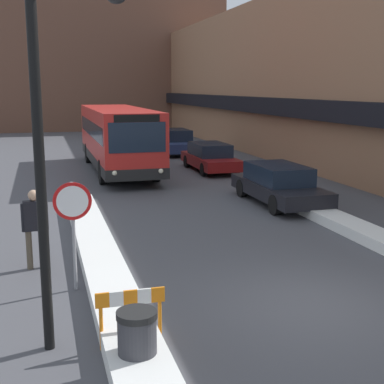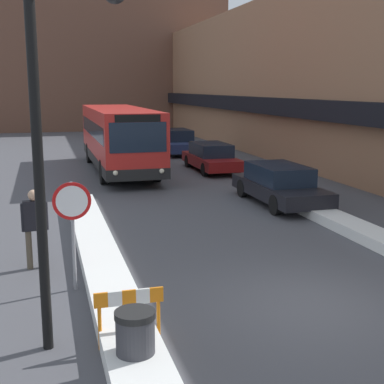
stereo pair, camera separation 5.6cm
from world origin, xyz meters
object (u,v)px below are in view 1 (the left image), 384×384
at_px(stop_sign, 73,213).
at_px(pedestrian, 35,222).
at_px(parked_car_front, 279,184).
at_px(construction_barricade, 131,307).
at_px(parked_car_back, 175,142).
at_px(trash_bin, 137,342).
at_px(street_lamp, 59,119).
at_px(parked_car_middle, 210,157).
at_px(city_bus, 118,137).

xyz_separation_m(stop_sign, pedestrian, (-0.76, 1.60, -0.52)).
height_order(parked_car_front, construction_barricade, parked_car_front).
bearing_deg(pedestrian, parked_car_back, 63.15).
relative_size(trash_bin, construction_barricade, 0.86).
bearing_deg(street_lamp, parked_car_middle, 65.29).
height_order(city_bus, street_lamp, street_lamp).
bearing_deg(parked_car_front, city_bus, 115.99).
bearing_deg(construction_barricade, parked_car_middle, 68.36).
bearing_deg(trash_bin, parked_car_back, 74.77).
xyz_separation_m(city_bus, stop_sign, (-3.06, -15.43, -0.06)).
relative_size(parked_car_front, stop_sign, 2.17).
distance_m(city_bus, pedestrian, 14.36).
distance_m(city_bus, trash_bin, 19.15).
bearing_deg(city_bus, pedestrian, -105.43).
relative_size(parked_car_front, construction_barricade, 4.39).
xyz_separation_m(parked_car_middle, pedestrian, (-8.21, -12.76, 0.41)).
distance_m(city_bus, parked_car_front, 10.07).
relative_size(city_bus, construction_barricade, 10.19).
bearing_deg(street_lamp, construction_barricade, -16.67).
bearing_deg(trash_bin, parked_car_front, 55.63).
bearing_deg(parked_car_middle, stop_sign, -117.43).
distance_m(stop_sign, street_lamp, 3.13).
relative_size(city_bus, pedestrian, 6.16).
xyz_separation_m(parked_car_middle, stop_sign, (-7.45, -14.36, 0.93)).
height_order(parked_car_front, parked_car_back, parked_car_back).
relative_size(city_bus, trash_bin, 11.80).
distance_m(parked_car_back, construction_barricade, 25.10).
height_order(parked_car_front, pedestrian, pedestrian).
bearing_deg(parked_car_middle, city_bus, 166.30).
bearing_deg(street_lamp, city_bus, 79.45).
height_order(city_bus, pedestrian, city_bus).
bearing_deg(parked_car_middle, street_lamp, -114.71).
distance_m(street_lamp, trash_bin, 3.44).
bearing_deg(pedestrian, parked_car_middle, 52.83).
xyz_separation_m(city_bus, parked_car_front, (4.39, -9.01, -0.97)).
bearing_deg(parked_car_back, pedestrian, -112.43).
bearing_deg(stop_sign, trash_bin, -79.73).
relative_size(pedestrian, construction_barricade, 1.65).
bearing_deg(parked_car_middle, construction_barricade, -111.64).
distance_m(city_bus, parked_car_middle, 4.63).
xyz_separation_m(pedestrian, construction_barricade, (1.45, -4.29, -0.43)).
distance_m(parked_car_middle, stop_sign, 16.20).
xyz_separation_m(street_lamp, trash_bin, (0.90, -1.13, -3.12)).
bearing_deg(parked_car_back, trash_bin, -105.23).
relative_size(street_lamp, pedestrian, 3.15).
distance_m(city_bus, parked_car_back, 7.53).
distance_m(trash_bin, construction_barricade, 0.87).
height_order(pedestrian, trash_bin, pedestrian).
height_order(street_lamp, pedestrian, street_lamp).
bearing_deg(city_bus, parked_car_front, -64.01).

